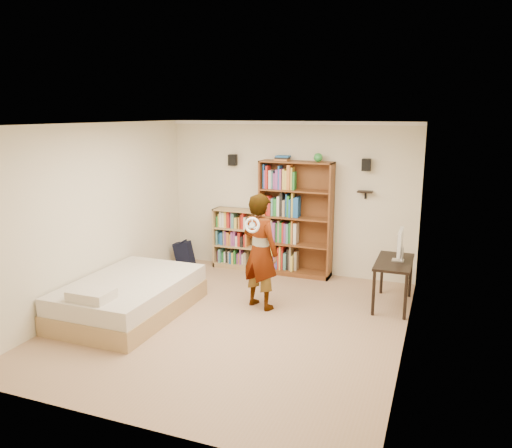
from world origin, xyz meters
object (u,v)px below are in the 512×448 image
Objects in this scene: computer_desk at (393,283)px; daybed at (130,293)px; low_bookshelf at (237,239)px; person at (260,251)px; tall_bookshelf at (296,219)px.

computer_desk reaches higher than daybed.
computer_desk is at bearing -17.84° from low_bookshelf.
low_bookshelf reaches higher than daybed.
computer_desk is 0.60× the size of person.
daybed is at bearing 50.12° from person.
tall_bookshelf is at bearing -70.12° from person.
tall_bookshelf is 1.67m from person.
daybed is at bearing -123.64° from tall_bookshelf.
daybed is (-1.71, -2.57, -0.70)m from tall_bookshelf.
daybed is 1.97m from person.
tall_bookshelf is at bearing 152.90° from computer_desk.
person is (-0.05, -1.67, -0.15)m from tall_bookshelf.
tall_bookshelf is 1.97× the size of computer_desk.
daybed is (-3.50, -1.66, -0.03)m from computer_desk.
tall_bookshelf is 3.17m from daybed.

